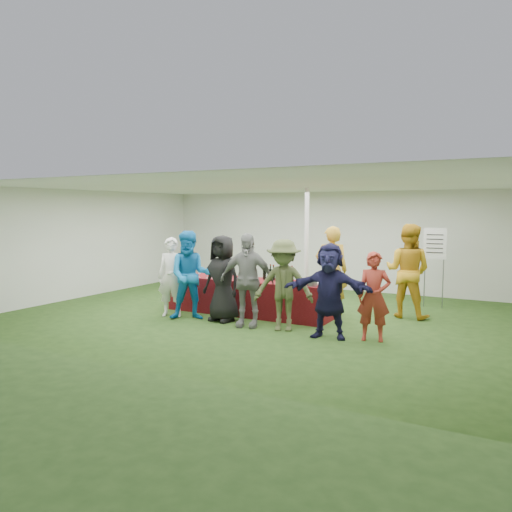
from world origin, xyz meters
The scene contains 18 objects.
ground centered at (0.00, 0.00, 0.00)m, with size 60.00×60.00×0.00m, color #284719.
tent centered at (0.50, 1.20, 1.35)m, with size 10.00×10.00×10.00m.
serving_table centered at (-0.29, -0.09, 0.38)m, with size 3.60×0.80×0.75m, color maroon.
wine_bottles centered at (0.34, 0.05, 0.87)m, with size 0.71×0.12×0.32m.
wine_glasses centered at (-0.78, -0.35, 0.86)m, with size 2.77×0.12×0.16m.
water_bottle centered at (-0.24, -0.01, 0.85)m, with size 0.07×0.07×0.23m.
bar_towel centered at (1.25, -0.04, 0.77)m, with size 0.25×0.18×0.03m, color white.
dump_bucket centered at (1.25, -0.31, 0.84)m, with size 0.22×0.22×0.18m, color slate.
wine_list_sign centered at (3.04, 2.57, 1.32)m, with size 0.50×0.03×1.80m.
staff_pourer centered at (1.25, 0.76, 0.93)m, with size 0.68×0.45×1.87m, color #BE8B26.
staff_back centered at (2.73, 1.21, 0.96)m, with size 0.94×0.73×1.93m, color gold.
customer_0 centered at (-1.59, -1.00, 0.82)m, with size 0.60×0.39×1.64m, color white.
customer_1 centered at (-1.07, -1.06, 0.90)m, with size 0.87×0.68×1.79m, color #1170B7.
customer_2 centered at (-0.42, -0.89, 0.86)m, with size 0.84×0.54×1.71m, color black.
customer_3 centered at (0.24, -1.06, 0.89)m, with size 1.04×0.43×1.78m, color slate.
customer_4 centered at (0.98, -1.01, 0.84)m, with size 1.08×0.62×1.68m, color #434C28.
customer_5 centered at (1.90, -1.11, 0.83)m, with size 1.53×0.49×1.65m, color #161538.
customer_6 centered at (2.63, -0.93, 0.76)m, with size 0.55×0.36×1.51m, color maroon.
Camera 1 is at (4.85, -9.16, 2.22)m, focal length 35.00 mm.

